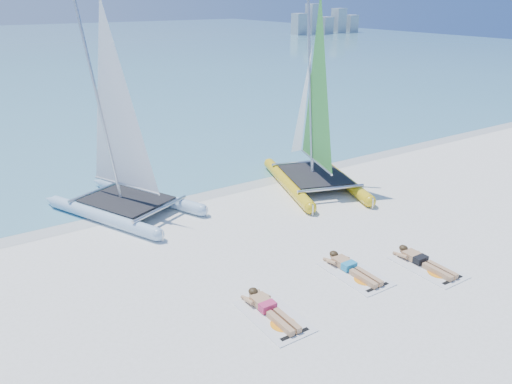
# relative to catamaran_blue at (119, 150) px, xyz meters

# --- Properties ---
(ground) EXTENTS (140.00, 140.00, 0.00)m
(ground) POSITION_rel_catamaran_blue_xyz_m (2.98, -5.45, -2.05)
(ground) COLOR white
(ground) RESTS_ON ground
(wet_sand_strip) EXTENTS (140.00, 1.40, 0.01)m
(wet_sand_strip) POSITION_rel_catamaran_blue_xyz_m (2.98, 0.05, -2.04)
(wet_sand_strip) COLOR beige
(wet_sand_strip) RESTS_ON ground
(distant_skyline) EXTENTS (14.00, 2.00, 5.00)m
(distant_skyline) POSITION_rel_catamaran_blue_xyz_m (56.69, 56.55, -0.11)
(distant_skyline) COLOR #9EA9AE
(distant_skyline) RESTS_ON ground
(catamaran_blue) EXTENTS (4.26, 5.57, 6.86)m
(catamaran_blue) POSITION_rel_catamaran_blue_xyz_m (0.00, 0.00, 0.00)
(catamaran_blue) COLOR #B3C8EB
(catamaran_blue) RESTS_ON ground
(catamaran_yellow) EXTENTS (3.96, 5.68, 7.06)m
(catamaran_yellow) POSITION_rel_catamaran_blue_xyz_m (6.71, -1.08, 0.17)
(catamaran_yellow) COLOR gold
(catamaran_yellow) RESTS_ON ground
(towel_a) EXTENTS (1.00, 1.85, 0.02)m
(towel_a) POSITION_rel_catamaran_blue_xyz_m (0.73, -7.27, -2.04)
(towel_a) COLOR silver
(towel_a) RESTS_ON ground
(sunbather_a) EXTENTS (0.37, 1.73, 0.26)m
(sunbather_a) POSITION_rel_catamaran_blue_xyz_m (0.73, -7.08, -1.93)
(sunbather_a) COLOR tan
(sunbather_a) RESTS_ON towel_a
(towel_b) EXTENTS (1.00, 1.85, 0.02)m
(towel_b) POSITION_rel_catamaran_blue_xyz_m (3.44, -6.95, -2.04)
(towel_b) COLOR silver
(towel_b) RESTS_ON ground
(sunbather_b) EXTENTS (0.37, 1.73, 0.26)m
(sunbather_b) POSITION_rel_catamaran_blue_xyz_m (3.44, -6.75, -1.93)
(sunbather_b) COLOR tan
(sunbather_b) RESTS_ON towel_b
(towel_c) EXTENTS (1.00, 1.85, 0.02)m
(towel_c) POSITION_rel_catamaran_blue_xyz_m (5.21, -7.72, -2.04)
(towel_c) COLOR silver
(towel_c) RESTS_ON ground
(sunbather_c) EXTENTS (0.37, 1.73, 0.26)m
(sunbather_c) POSITION_rel_catamaran_blue_xyz_m (5.21, -7.53, -1.93)
(sunbather_c) COLOR tan
(sunbather_c) RESTS_ON towel_c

